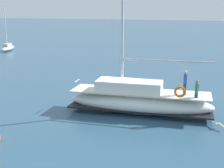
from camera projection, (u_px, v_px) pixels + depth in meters
ground_plane at (118, 106)px, 22.01m from camera, size 400.00×400.00×0.00m
main_sailboat at (138, 100)px, 20.41m from camera, size 3.87×9.86×12.12m
moored_sloop_near at (8, 47)px, 52.14m from camera, size 5.35×3.17×7.25m
seagull at (218, 124)px, 17.82m from camera, size 0.72×0.90×0.17m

